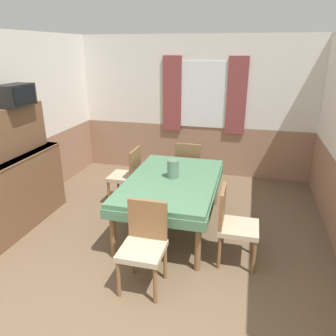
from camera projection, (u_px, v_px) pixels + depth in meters
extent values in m
cube|color=white|center=(195.00, 82.00, 6.03)|extent=(4.81, 0.05, 1.65)
cube|color=#9E755B|center=(193.00, 149.00, 6.48)|extent=(4.81, 0.05, 0.95)
cube|color=white|center=(204.00, 95.00, 6.04)|extent=(0.98, 0.01, 1.20)
cube|color=brown|center=(172.00, 94.00, 6.16)|extent=(0.35, 0.03, 1.39)
cube|color=brown|center=(237.00, 96.00, 5.88)|extent=(0.35, 0.03, 1.39)
cube|color=white|center=(11.00, 93.00, 4.58)|extent=(0.05, 4.67, 1.65)
cube|color=#9E755B|center=(25.00, 178.00, 5.04)|extent=(0.05, 4.67, 0.95)
cube|color=#4C7A56|center=(172.00, 181.00, 4.37)|extent=(1.17, 1.86, 0.06)
cube|color=#4C7A56|center=(172.00, 187.00, 4.40)|extent=(1.20, 1.89, 0.12)
cylinder|color=brown|center=(113.00, 232.00, 3.84)|extent=(0.07, 0.07, 0.67)
cylinder|color=brown|center=(198.00, 244.00, 3.60)|extent=(0.07, 0.07, 0.67)
cylinder|color=brown|center=(154.00, 179.00, 5.38)|extent=(0.07, 0.07, 0.67)
cylinder|color=brown|center=(216.00, 185.00, 5.15)|extent=(0.07, 0.07, 0.67)
cylinder|color=brown|center=(181.00, 175.00, 5.91)|extent=(0.04, 0.04, 0.41)
cylinder|color=brown|center=(202.00, 177.00, 5.82)|extent=(0.04, 0.04, 0.41)
cylinder|color=brown|center=(176.00, 183.00, 5.56)|extent=(0.04, 0.04, 0.41)
cylinder|color=brown|center=(198.00, 185.00, 5.47)|extent=(0.04, 0.04, 0.41)
cube|color=tan|center=(189.00, 167.00, 5.61)|extent=(0.44, 0.44, 0.06)
cube|color=brown|center=(187.00, 157.00, 5.34)|extent=(0.42, 0.04, 0.44)
cylinder|color=brown|center=(254.00, 239.00, 3.93)|extent=(0.04, 0.04, 0.41)
cylinder|color=brown|center=(254.00, 258.00, 3.59)|extent=(0.04, 0.04, 0.41)
cylinder|color=brown|center=(222.00, 235.00, 4.02)|extent=(0.04, 0.04, 0.41)
cylinder|color=brown|center=(219.00, 253.00, 3.67)|extent=(0.04, 0.04, 0.41)
cube|color=tan|center=(239.00, 228.00, 3.72)|extent=(0.44, 0.44, 0.06)
cube|color=brown|center=(222.00, 206.00, 3.68)|extent=(0.04, 0.42, 0.44)
cylinder|color=brown|center=(155.00, 285.00, 3.17)|extent=(0.04, 0.04, 0.41)
cylinder|color=brown|center=(119.00, 279.00, 3.26)|extent=(0.04, 0.04, 0.41)
cylinder|color=brown|center=(165.00, 262.00, 3.51)|extent=(0.04, 0.04, 0.41)
cylinder|color=brown|center=(132.00, 257.00, 3.60)|extent=(0.04, 0.04, 0.41)
cube|color=tan|center=(142.00, 251.00, 3.30)|extent=(0.44, 0.44, 0.06)
cube|color=brown|center=(148.00, 219.00, 3.40)|extent=(0.42, 0.04, 0.44)
cylinder|color=brown|center=(109.00, 194.00, 5.14)|extent=(0.04, 0.04, 0.41)
cylinder|color=brown|center=(118.00, 185.00, 5.49)|extent=(0.04, 0.04, 0.41)
cylinder|color=brown|center=(132.00, 196.00, 5.05)|extent=(0.04, 0.04, 0.41)
cylinder|color=brown|center=(140.00, 187.00, 5.40)|extent=(0.04, 0.04, 0.41)
cube|color=tan|center=(124.00, 177.00, 5.19)|extent=(0.44, 0.44, 0.06)
cube|color=brown|center=(135.00, 163.00, 5.05)|extent=(0.04, 0.42, 0.44)
cube|color=brown|center=(19.00, 191.00, 4.52)|extent=(0.44, 1.51, 1.01)
cube|color=#8C5F3F|center=(13.00, 157.00, 4.35)|extent=(0.46, 1.53, 0.02)
cube|color=brown|center=(5.00, 133.00, 4.25)|extent=(0.24, 1.36, 0.63)
cube|color=black|center=(15.00, 95.00, 4.25)|extent=(0.28, 0.50, 0.28)
cube|color=black|center=(25.00, 95.00, 4.21)|extent=(0.01, 0.41, 0.21)
cylinder|color=slate|center=(173.00, 169.00, 4.36)|extent=(0.15, 0.15, 0.25)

